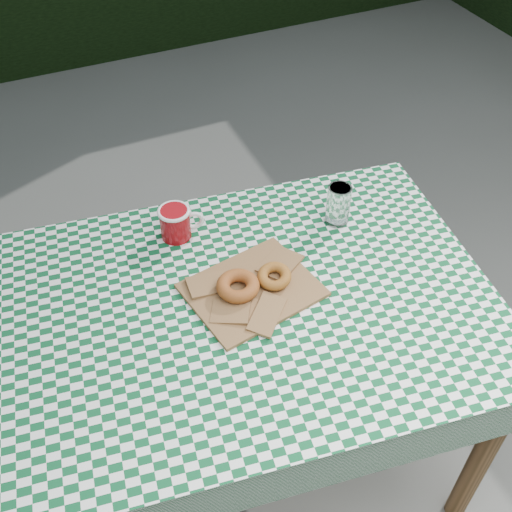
{
  "coord_description": "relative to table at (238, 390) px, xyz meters",
  "views": [
    {
      "loc": [
        -0.49,
        -1.03,
        1.95
      ],
      "look_at": [
        -0.01,
        0.05,
        0.79
      ],
      "focal_mm": 43.44,
      "sensor_mm": 36.0,
      "label": 1
    }
  ],
  "objects": [
    {
      "name": "table",
      "position": [
        0.0,
        0.0,
        0.0
      ],
      "size": [
        1.43,
        1.05,
        0.75
      ],
      "primitive_type": "cube",
      "rotation": [
        0.0,
        0.0,
        -0.14
      ],
      "color": "#54361D",
      "rests_on": "ground"
    },
    {
      "name": "drinking_glass",
      "position": [
        0.4,
        0.18,
        0.44
      ],
      "size": [
        0.08,
        0.08,
        0.12
      ],
      "primitive_type": "cylinder",
      "rotation": [
        0.0,
        0.0,
        0.29
      ],
      "color": "white",
      "rests_on": "tablecloth"
    },
    {
      "name": "paper_bag",
      "position": [
        0.06,
        0.03,
        0.39
      ],
      "size": [
        0.36,
        0.31,
        0.02
      ],
      "primitive_type": "cube",
      "rotation": [
        0.0,
        0.0,
        0.18
      ],
      "color": "olive",
      "rests_on": "tablecloth"
    },
    {
      "name": "tablecloth",
      "position": [
        0.0,
        0.0,
        0.38
      ],
      "size": [
        1.45,
        1.07,
        0.01
      ],
      "primitive_type": "cube",
      "rotation": [
        0.0,
        0.0,
        -0.14
      ],
      "color": "#0B4925",
      "rests_on": "table"
    },
    {
      "name": "ground",
      "position": [
        0.12,
        0.06,
        -0.38
      ],
      "size": [
        60.0,
        60.0,
        0.0
      ],
      "primitive_type": "plane",
      "color": "#595853",
      "rests_on": "ground"
    },
    {
      "name": "bagel_back",
      "position": [
        0.12,
        0.03,
        0.41
      ],
      "size": [
        0.13,
        0.13,
        0.03
      ],
      "primitive_type": "torus",
      "rotation": [
        0.0,
        0.0,
        -0.85
      ],
      "color": "#9C6520",
      "rests_on": "paper_bag"
    },
    {
      "name": "bagel_front",
      "position": [
        0.02,
        0.03,
        0.42
      ],
      "size": [
        0.14,
        0.14,
        0.03
      ],
      "primitive_type": "torus",
      "rotation": [
        0.0,
        0.0,
        0.35
      ],
      "color": "#93421E",
      "rests_on": "paper_bag"
    },
    {
      "name": "coffee_mug",
      "position": [
        -0.05,
        0.31,
        0.43
      ],
      "size": [
        0.2,
        0.2,
        0.1
      ],
      "primitive_type": null,
      "rotation": [
        0.0,
        0.0,
        -0.19
      ],
      "color": "maroon",
      "rests_on": "tablecloth"
    }
  ]
}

